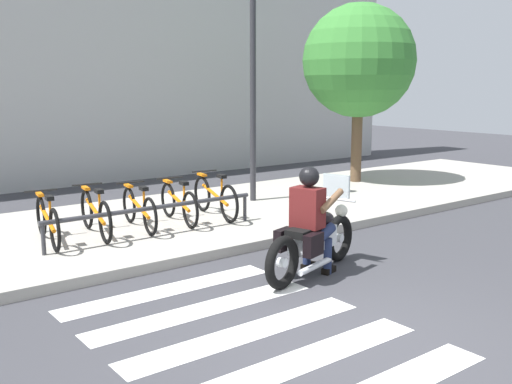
{
  "coord_description": "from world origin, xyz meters",
  "views": [
    {
      "loc": [
        -4.05,
        -3.73,
        2.48
      ],
      "look_at": [
        1.04,
        2.89,
        0.96
      ],
      "focal_mm": 41.56,
      "sensor_mm": 36.0,
      "label": 1
    }
  ],
  "objects_px": {
    "bicycle_3": "(179,203)",
    "tree_near_rack": "(359,61)",
    "motorcycle": "(313,239)",
    "bike_rack": "(155,210)",
    "street_lamp": "(253,70)",
    "bicycle_0": "(48,221)",
    "bicycle_1": "(95,214)",
    "rider": "(311,213)",
    "bicycle_4": "(215,197)",
    "bicycle_2": "(139,209)"
  },
  "relations": [
    {
      "from": "rider",
      "to": "bicycle_4",
      "type": "relative_size",
      "value": 0.83
    },
    {
      "from": "bicycle_2",
      "to": "street_lamp",
      "type": "xyz_separation_m",
      "value": [
        2.95,
        0.81,
        2.27
      ]
    },
    {
      "from": "bike_rack",
      "to": "rider",
      "type": "bearing_deg",
      "value": -70.66
    },
    {
      "from": "motorcycle",
      "to": "bike_rack",
      "type": "distance_m",
      "value": 2.73
    },
    {
      "from": "bicycle_0",
      "to": "bicycle_2",
      "type": "distance_m",
      "value": 1.48
    },
    {
      "from": "tree_near_rack",
      "to": "bicycle_3",
      "type": "bearing_deg",
      "value": -167.92
    },
    {
      "from": "bicycle_0",
      "to": "bicycle_1",
      "type": "distance_m",
      "value": 0.74
    },
    {
      "from": "bicycle_1",
      "to": "tree_near_rack",
      "type": "bearing_deg",
      "value": 9.63
    },
    {
      "from": "motorcycle",
      "to": "street_lamp",
      "type": "bearing_deg",
      "value": 63.18
    },
    {
      "from": "bicycle_3",
      "to": "tree_near_rack",
      "type": "height_order",
      "value": "tree_near_rack"
    },
    {
      "from": "bicycle_0",
      "to": "bicycle_2",
      "type": "relative_size",
      "value": 1.01
    },
    {
      "from": "bicycle_2",
      "to": "bicycle_4",
      "type": "height_order",
      "value": "bicycle_4"
    },
    {
      "from": "bicycle_4",
      "to": "tree_near_rack",
      "type": "xyz_separation_m",
      "value": [
        4.92,
        1.21,
        2.51
      ]
    },
    {
      "from": "bike_rack",
      "to": "tree_near_rack",
      "type": "bearing_deg",
      "value": 15.42
    },
    {
      "from": "bicycle_0",
      "to": "bicycle_3",
      "type": "relative_size",
      "value": 1.04
    },
    {
      "from": "bicycle_3",
      "to": "tree_near_rack",
      "type": "bearing_deg",
      "value": 12.08
    },
    {
      "from": "bike_rack",
      "to": "street_lamp",
      "type": "relative_size",
      "value": 0.78
    },
    {
      "from": "rider",
      "to": "bike_rack",
      "type": "bearing_deg",
      "value": 109.34
    },
    {
      "from": "bicycle_2",
      "to": "bicycle_3",
      "type": "bearing_deg",
      "value": -0.03
    },
    {
      "from": "bicycle_1",
      "to": "bicycle_3",
      "type": "height_order",
      "value": "bicycle_1"
    },
    {
      "from": "motorcycle",
      "to": "bicycle_0",
      "type": "distance_m",
      "value": 3.95
    },
    {
      "from": "bicycle_2",
      "to": "street_lamp",
      "type": "distance_m",
      "value": 3.81
    },
    {
      "from": "bicycle_3",
      "to": "tree_near_rack",
      "type": "relative_size",
      "value": 0.36
    },
    {
      "from": "motorcycle",
      "to": "bicycle_3",
      "type": "relative_size",
      "value": 1.3
    },
    {
      "from": "bicycle_0",
      "to": "bike_rack",
      "type": "xyz_separation_m",
      "value": [
        1.48,
        -0.55,
        0.07
      ]
    },
    {
      "from": "tree_near_rack",
      "to": "bicycle_1",
      "type": "bearing_deg",
      "value": -170.37
    },
    {
      "from": "bike_rack",
      "to": "street_lamp",
      "type": "height_order",
      "value": "street_lamp"
    },
    {
      "from": "rider",
      "to": "tree_near_rack",
      "type": "distance_m",
      "value": 7.33
    },
    {
      "from": "rider",
      "to": "bicycle_2",
      "type": "relative_size",
      "value": 0.89
    },
    {
      "from": "bicycle_1",
      "to": "tree_near_rack",
      "type": "xyz_separation_m",
      "value": [
        7.14,
        1.21,
        2.51
      ]
    },
    {
      "from": "motorcycle",
      "to": "bicycle_0",
      "type": "bearing_deg",
      "value": 128.38
    },
    {
      "from": "bicycle_0",
      "to": "bicycle_2",
      "type": "xyz_separation_m",
      "value": [
        1.48,
        0.0,
        -0.01
      ]
    },
    {
      "from": "rider",
      "to": "street_lamp",
      "type": "bearing_deg",
      "value": 62.44
    },
    {
      "from": "bicycle_0",
      "to": "street_lamp",
      "type": "distance_m",
      "value": 5.04
    },
    {
      "from": "rider",
      "to": "bicycle_1",
      "type": "xyz_separation_m",
      "value": [
        -1.64,
        3.12,
        -0.33
      ]
    },
    {
      "from": "rider",
      "to": "bicycle_3",
      "type": "bearing_deg",
      "value": 92.91
    },
    {
      "from": "bicycle_1",
      "to": "bicycle_2",
      "type": "bearing_deg",
      "value": 0.05
    },
    {
      "from": "bike_rack",
      "to": "bicycle_0",
      "type": "bearing_deg",
      "value": 159.48
    },
    {
      "from": "motorcycle",
      "to": "bicycle_0",
      "type": "height_order",
      "value": "motorcycle"
    },
    {
      "from": "rider",
      "to": "bicycle_4",
      "type": "bearing_deg",
      "value": 79.42
    },
    {
      "from": "bicycle_0",
      "to": "bicycle_1",
      "type": "height_order",
      "value": "bicycle_1"
    },
    {
      "from": "bike_rack",
      "to": "street_lamp",
      "type": "xyz_separation_m",
      "value": [
        2.95,
        1.37,
        2.2
      ]
    },
    {
      "from": "motorcycle",
      "to": "tree_near_rack",
      "type": "height_order",
      "value": "tree_near_rack"
    },
    {
      "from": "motorcycle",
      "to": "tree_near_rack",
      "type": "xyz_separation_m",
      "value": [
        5.43,
        4.31,
        2.55
      ]
    },
    {
      "from": "bicycle_4",
      "to": "street_lamp",
      "type": "distance_m",
      "value": 2.81
    },
    {
      "from": "motorcycle",
      "to": "rider",
      "type": "bearing_deg",
      "value": -165.87
    },
    {
      "from": "rider",
      "to": "bicycle_4",
      "type": "height_order",
      "value": "rider"
    },
    {
      "from": "rider",
      "to": "tree_near_rack",
      "type": "height_order",
      "value": "tree_near_rack"
    },
    {
      "from": "bicycle_3",
      "to": "bicycle_2",
      "type": "bearing_deg",
      "value": 179.97
    },
    {
      "from": "bicycle_4",
      "to": "motorcycle",
      "type": "bearing_deg",
      "value": -99.32
    }
  ]
}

